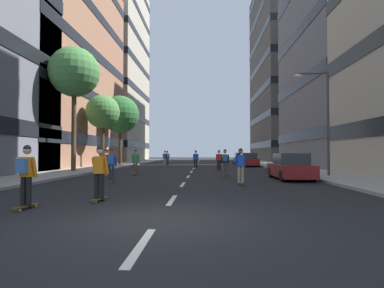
# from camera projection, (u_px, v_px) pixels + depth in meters

# --- Properties ---
(ground_plane) EXTENTS (141.61, 141.61, 0.00)m
(ground_plane) POSITION_uv_depth(u_px,v_px,m) (194.00, 168.00, 30.81)
(ground_plane) COLOR black
(sidewalk_left) EXTENTS (3.92, 64.90, 0.14)m
(sidewalk_left) POSITION_uv_depth(u_px,v_px,m) (111.00, 166.00, 34.13)
(sidewalk_left) COLOR #9E9991
(sidewalk_left) RESTS_ON ground_plane
(sidewalk_right) EXTENTS (3.92, 64.90, 0.14)m
(sidewalk_right) POSITION_uv_depth(u_px,v_px,m) (280.00, 166.00, 33.39)
(sidewalk_right) COLOR #9E9991
(sidewalk_right) RESTS_ON ground_plane
(lane_markings) EXTENTS (0.16, 57.20, 0.01)m
(lane_markings) POSITION_uv_depth(u_px,v_px,m) (194.00, 167.00, 32.71)
(lane_markings) COLOR silver
(lane_markings) RESTS_ON ground_plane
(building_left_mid) EXTENTS (12.97, 23.76, 24.17)m
(building_left_mid) POSITION_uv_depth(u_px,v_px,m) (40.00, 59.00, 35.20)
(building_left_mid) COLOR #9E6B51
(building_left_mid) RESTS_ON ground_plane
(building_left_far) EXTENTS (12.97, 19.47, 34.95)m
(building_left_far) POSITION_uv_depth(u_px,v_px,m) (107.00, 69.00, 59.47)
(building_left_far) COLOR #B2A893
(building_left_far) RESTS_ON ground_plane
(building_right_mid) EXTENTS (12.97, 16.85, 22.15)m
(building_right_mid) POSITION_uv_depth(u_px,v_px,m) (357.00, 64.00, 33.75)
(building_right_mid) COLOR slate
(building_right_mid) RESTS_ON ground_plane
(building_right_far) EXTENTS (12.97, 21.87, 34.05)m
(building_right_far) POSITION_uv_depth(u_px,v_px,m) (293.00, 69.00, 58.03)
(building_right_far) COLOR #4C4744
(building_right_far) RESTS_ON ground_plane
(parked_car_near) EXTENTS (1.82, 4.40, 1.52)m
(parked_car_near) POSITION_uv_depth(u_px,v_px,m) (249.00, 160.00, 35.01)
(parked_car_near) COLOR maroon
(parked_car_near) RESTS_ON ground_plane
(parked_car_mid) EXTENTS (1.82, 4.40, 1.52)m
(parked_car_mid) POSITION_uv_depth(u_px,v_px,m) (290.00, 167.00, 18.00)
(parked_car_mid) COLOR maroon
(parked_car_mid) RESTS_ON ground_plane
(parked_car_far) EXTENTS (1.82, 4.40, 1.52)m
(parked_car_far) POSITION_uv_depth(u_px,v_px,m) (242.00, 159.00, 41.77)
(parked_car_far) COLOR navy
(parked_car_far) RESTS_ON ground_plane
(street_tree_near) EXTENTS (3.92, 3.92, 9.74)m
(street_tree_near) POSITION_uv_depth(u_px,v_px,m) (74.00, 73.00, 24.53)
(street_tree_near) COLOR #4C3823
(street_tree_near) RESTS_ON sidewalk_left
(street_tree_mid) EXTENTS (4.54, 4.54, 8.34)m
(street_tree_mid) POSITION_uv_depth(u_px,v_px,m) (120.00, 115.00, 37.90)
(street_tree_mid) COLOR #4C3823
(street_tree_mid) RESTS_ON sidewalk_left
(street_tree_far) EXTENTS (3.38, 3.38, 7.23)m
(street_tree_far) POSITION_uv_depth(u_px,v_px,m) (103.00, 112.00, 31.36)
(street_tree_far) COLOR #4C3823
(street_tree_far) RESTS_ON sidewalk_left
(streetlamp_right) EXTENTS (2.13, 0.30, 6.50)m
(streetlamp_right) POSITION_uv_depth(u_px,v_px,m) (322.00, 111.00, 19.49)
(streetlamp_right) COLOR #3F3F44
(streetlamp_right) RESTS_ON sidewalk_right
(skater_0) EXTENTS (0.57, 0.92, 1.78)m
(skater_0) POSITION_uv_depth(u_px,v_px,m) (167.00, 157.00, 37.20)
(skater_0) COLOR brown
(skater_0) RESTS_ON ground_plane
(skater_1) EXTENTS (0.54, 0.91, 1.78)m
(skater_1) POSITION_uv_depth(u_px,v_px,m) (241.00, 164.00, 15.30)
(skater_1) COLOR brown
(skater_1) RESTS_ON ground_plane
(skater_2) EXTENTS (0.57, 0.92, 1.78)m
(skater_2) POSITION_uv_depth(u_px,v_px,m) (196.00, 159.00, 29.97)
(skater_2) COLOR brown
(skater_2) RESTS_ON ground_plane
(skater_3) EXTENTS (0.56, 0.92, 1.78)m
(skater_3) POSITION_uv_depth(u_px,v_px,m) (107.00, 161.00, 22.17)
(skater_3) COLOR brown
(skater_3) RESTS_ON ground_plane
(skater_4) EXTENTS (0.55, 0.92, 1.78)m
(skater_4) POSITION_uv_depth(u_px,v_px,m) (26.00, 172.00, 8.63)
(skater_4) COLOR brown
(skater_4) RESTS_ON ground_plane
(skater_5) EXTENTS (0.56, 0.92, 1.78)m
(skater_5) POSITION_uv_depth(u_px,v_px,m) (219.00, 159.00, 26.83)
(skater_5) COLOR brown
(skater_5) RESTS_ON ground_plane
(skater_6) EXTENTS (0.55, 0.91, 1.78)m
(skater_6) POSITION_uv_depth(u_px,v_px,m) (136.00, 161.00, 21.73)
(skater_6) COLOR brown
(skater_6) RESTS_ON ground_plane
(skater_7) EXTENTS (0.54, 0.91, 1.78)m
(skater_7) POSITION_uv_depth(u_px,v_px,m) (225.00, 161.00, 20.42)
(skater_7) COLOR brown
(skater_7) RESTS_ON ground_plane
(skater_8) EXTENTS (0.56, 0.92, 1.78)m
(skater_8) POSITION_uv_depth(u_px,v_px,m) (111.00, 163.00, 15.97)
(skater_8) COLOR brown
(skater_8) RESTS_ON ground_plane
(skater_9) EXTENTS (0.56, 0.92, 1.78)m
(skater_9) POSITION_uv_depth(u_px,v_px,m) (105.00, 162.00, 19.72)
(skater_9) COLOR brown
(skater_9) RESTS_ON ground_plane
(skater_10) EXTENTS (0.56, 0.92, 1.78)m
(skater_10) POSITION_uv_depth(u_px,v_px,m) (100.00, 171.00, 9.99)
(skater_10) COLOR brown
(skater_10) RESTS_ON ground_plane
(skater_11) EXTENTS (0.57, 0.92, 1.78)m
(skater_11) POSITION_uv_depth(u_px,v_px,m) (165.00, 157.00, 34.95)
(skater_11) COLOR brown
(skater_11) RESTS_ON ground_plane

